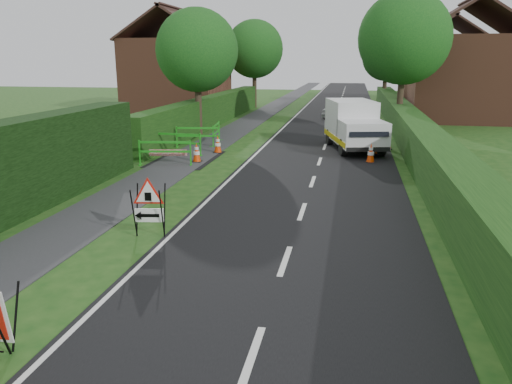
{
  "coord_description": "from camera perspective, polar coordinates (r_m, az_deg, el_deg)",
  "views": [
    {
      "loc": [
        3.72,
        -8.52,
        4.06
      ],
      "look_at": [
        1.55,
        2.72,
        0.99
      ],
      "focal_mm": 35.0,
      "sensor_mm": 36.0,
      "label": 1
    }
  ],
  "objects": [
    {
      "name": "tree_nw",
      "position": [
        27.8,
        -6.77,
        15.78
      ],
      "size": [
        4.4,
        4.4,
        6.7
      ],
      "color": "#2D2116",
      "rests_on": "ground"
    },
    {
      "name": "hatchback_car",
      "position": [
        36.34,
        9.63,
        9.44
      ],
      "size": [
        2.72,
        4.21,
        1.33
      ],
      "primitive_type": "imported",
      "rotation": [
        0.0,
        0.0,
        -0.32
      ],
      "color": "silver",
      "rests_on": "ground"
    },
    {
      "name": "house_east_a",
      "position": [
        37.26,
        22.69,
        12.09
      ],
      "size": [
        7.5,
        7.4,
        7.88
      ],
      "color": "brown",
      "rests_on": "ground"
    },
    {
      "name": "redwhite_plank",
      "position": [
        20.22,
        -9.96,
        3.2
      ],
      "size": [
        1.48,
        0.32,
        0.25
      ],
      "primitive_type": "cube",
      "rotation": [
        0.0,
        0.0,
        0.19
      ],
      "color": "red",
      "rests_on": "ground"
    },
    {
      "name": "hedge_east",
      "position": [
        25.01,
        17.2,
        4.99
      ],
      "size": [
        1.2,
        50.0,
        1.5
      ],
      "primitive_type": "cube",
      "color": "#14380F",
      "rests_on": "ground"
    },
    {
      "name": "traffic_cone_0",
      "position": [
        20.6,
        12.98,
        4.36
      ],
      "size": [
        0.38,
        0.38,
        0.79
      ],
      "color": "black",
      "rests_on": "ground"
    },
    {
      "name": "triangle_sign",
      "position": [
        11.76,
        -12.36,
        -1.23
      ],
      "size": [
        0.95,
        0.95,
        1.21
      ],
      "rotation": [
        0.0,
        0.0,
        0.16
      ],
      "color": "black",
      "rests_on": "ground"
    },
    {
      "name": "traffic_cone_2",
      "position": [
        23.92,
        14.87,
        5.68
      ],
      "size": [
        0.38,
        0.38,
        0.79
      ],
      "color": "black",
      "rests_on": "ground"
    },
    {
      "name": "traffic_cone_1",
      "position": [
        22.5,
        13.83,
        5.19
      ],
      "size": [
        0.38,
        0.38,
        0.79
      ],
      "color": "black",
      "rests_on": "ground"
    },
    {
      "name": "road_surface",
      "position": [
        43.73,
        9.39,
        9.49
      ],
      "size": [
        6.0,
        90.0,
        0.02
      ],
      "primitive_type": "cube",
      "color": "black",
      "rests_on": "ground"
    },
    {
      "name": "ped_barrier_2",
      "position": [
        23.68,
        -6.66,
        6.58
      ],
      "size": [
        2.09,
        0.7,
        1.0
      ],
      "rotation": [
        0.0,
        0.0,
        0.17
      ],
      "color": "#1C921A",
      "rests_on": "ground"
    },
    {
      "name": "works_van",
      "position": [
        23.42,
        11.13,
        7.62
      ],
      "size": [
        2.95,
        5.1,
        2.19
      ],
      "rotation": [
        0.0,
        0.0,
        0.24
      ],
      "color": "silver",
      "rests_on": "ground"
    },
    {
      "name": "traffic_cone_3",
      "position": [
        20.32,
        -6.8,
        4.5
      ],
      "size": [
        0.38,
        0.38,
        0.79
      ],
      "color": "black",
      "rests_on": "ground"
    },
    {
      "name": "house_east_b",
      "position": [
        51.21,
        20.74,
        12.76
      ],
      "size": [
        7.5,
        7.4,
        7.88
      ],
      "color": "brown",
      "rests_on": "ground"
    },
    {
      "name": "tree_fe",
      "position": [
        46.6,
        14.69,
        14.73
      ],
      "size": [
        4.2,
        4.2,
        6.33
      ],
      "color": "#2D2116",
      "rests_on": "ground"
    },
    {
      "name": "ped_barrier_0",
      "position": [
        19.83,
        -10.37,
        4.8
      ],
      "size": [
        2.09,
        0.7,
        1.0
      ],
      "rotation": [
        0.0,
        0.0,
        0.18
      ],
      "color": "#1C921A",
      "rests_on": "ground"
    },
    {
      "name": "footpath",
      "position": [
        44.22,
        2.15,
        9.73
      ],
      "size": [
        2.0,
        90.0,
        0.02
      ],
      "primitive_type": "cube",
      "color": "#2D2D30",
      "rests_on": "ground"
    },
    {
      "name": "tree_fw",
      "position": [
        43.34,
        -0.17,
        16.02
      ],
      "size": [
        4.8,
        4.8,
        7.24
      ],
      "color": "#2D2116",
      "rests_on": "ground"
    },
    {
      "name": "house_west",
      "position": [
        40.91,
        -8.94,
        13.2
      ],
      "size": [
        7.5,
        7.4,
        7.88
      ],
      "color": "brown",
      "rests_on": "ground"
    },
    {
      "name": "tree_ne",
      "position": [
        30.66,
        16.61,
        16.49
      ],
      "size": [
        5.2,
        5.2,
        7.79
      ],
      "color": "#2D2116",
      "rests_on": "ground"
    },
    {
      "name": "ped_barrier_3",
      "position": [
        24.7,
        -4.57,
        6.97
      ],
      "size": [
        0.6,
        2.09,
        1.0
      ],
      "rotation": [
        0.0,
        0.0,
        1.69
      ],
      "color": "#1C921A",
      "rests_on": "ground"
    },
    {
      "name": "hedge_west_far",
      "position": [
        32.0,
        -5.05,
        7.66
      ],
      "size": [
        1.0,
        24.0,
        1.8
      ],
      "primitive_type": "cube",
      "color": "#14380F",
      "rests_on": "ground"
    },
    {
      "name": "traffic_cone_4",
      "position": [
        22.25,
        -4.39,
        5.47
      ],
      "size": [
        0.38,
        0.38,
        0.79
      ],
      "color": "black",
      "rests_on": "ground"
    },
    {
      "name": "ground",
      "position": [
        10.15,
        -11.75,
        -8.91
      ],
      "size": [
        120.0,
        120.0,
        0.0
      ],
      "primitive_type": "plane",
      "color": "#184413",
      "rests_on": "ground"
    },
    {
      "name": "ped_barrier_1",
      "position": [
        21.82,
        -8.87,
        5.78
      ],
      "size": [
        2.08,
        0.47,
        1.0
      ],
      "rotation": [
        0.0,
        0.0,
        -0.06
      ],
      "color": "#1C921A",
      "rests_on": "ground"
    }
  ]
}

